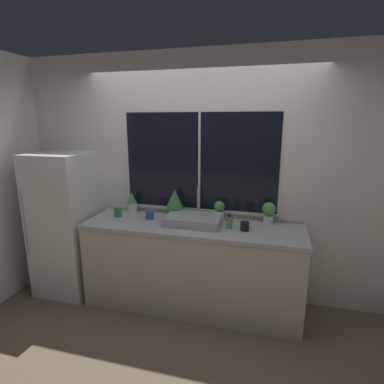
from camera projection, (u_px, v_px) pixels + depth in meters
ground_plane at (184, 322)px, 3.01m from camera, size 14.00×14.00×0.00m
wall_back at (200, 178)px, 3.34m from camera, size 8.00×0.09×2.70m
wall_left at (81, 162)px, 4.63m from camera, size 0.06×7.00×2.70m
counter at (192, 266)px, 3.19m from camera, size 2.28×0.63×0.93m
refrigerator at (68, 223)px, 3.50m from camera, size 0.63×0.71×1.63m
sink at (193, 220)px, 3.10m from camera, size 0.57×0.43×0.35m
potted_plant_far_left at (132, 203)px, 3.47m from camera, size 0.11×0.11×0.24m
potted_plant_center_left at (175, 200)px, 3.32m from camera, size 0.20×0.20×0.31m
potted_plant_center_right at (219, 211)px, 3.22m from camera, size 0.11×0.11×0.21m
potted_plant_far_right at (269, 212)px, 3.08m from camera, size 0.14×0.14×0.23m
soap_bottle at (229, 222)px, 2.97m from camera, size 0.06×0.06×0.15m
mug_blue at (150, 215)px, 3.27m from camera, size 0.09×0.09×0.09m
mug_black at (245, 226)px, 2.92m from camera, size 0.09×0.09×0.09m
mug_green at (118, 212)px, 3.35m from camera, size 0.09×0.09×0.10m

